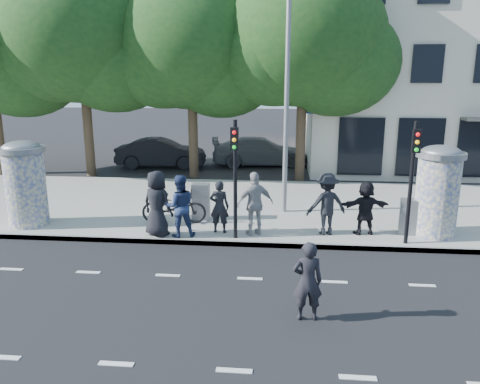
# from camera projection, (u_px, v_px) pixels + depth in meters

# --- Properties ---
(ground) EXTENTS (120.00, 120.00, 0.00)m
(ground) POSITION_uv_depth(u_px,v_px,m) (245.00, 307.00, 9.81)
(ground) COLOR black
(ground) RESTS_ON ground
(sidewalk) EXTENTS (40.00, 8.00, 0.15)m
(sidewalk) POSITION_uv_depth(u_px,v_px,m) (262.00, 206.00, 17.04)
(sidewalk) COLOR gray
(sidewalk) RESTS_ON ground
(curb) EXTENTS (40.00, 0.10, 0.16)m
(curb) POSITION_uv_depth(u_px,v_px,m) (255.00, 244.00, 13.22)
(curb) COLOR slate
(curb) RESTS_ON ground
(lane_dash_near) EXTENTS (32.00, 0.12, 0.01)m
(lane_dash_near) POSITION_uv_depth(u_px,v_px,m) (234.00, 371.00, 7.69)
(lane_dash_near) COLOR silver
(lane_dash_near) RESTS_ON ground
(lane_dash_far) EXTENTS (32.00, 0.12, 0.01)m
(lane_dash_far) POSITION_uv_depth(u_px,v_px,m) (250.00, 279.00, 11.16)
(lane_dash_far) COLOR silver
(lane_dash_far) RESTS_ON ground
(ad_column_left) EXTENTS (1.36, 1.36, 2.65)m
(ad_column_left) POSITION_uv_depth(u_px,v_px,m) (25.00, 181.00, 14.43)
(ad_column_left) COLOR beige
(ad_column_left) RESTS_ON sidewalk
(ad_column_right) EXTENTS (1.36, 1.36, 2.65)m
(ad_column_right) POSITION_uv_depth(u_px,v_px,m) (438.00, 189.00, 13.51)
(ad_column_right) COLOR beige
(ad_column_right) RESTS_ON sidewalk
(traffic_pole_near) EXTENTS (0.22, 0.31, 3.40)m
(traffic_pole_near) POSITION_uv_depth(u_px,v_px,m) (235.00, 168.00, 12.99)
(traffic_pole_near) COLOR black
(traffic_pole_near) RESTS_ON sidewalk
(traffic_pole_far) EXTENTS (0.22, 0.31, 3.40)m
(traffic_pole_far) POSITION_uv_depth(u_px,v_px,m) (413.00, 171.00, 12.56)
(traffic_pole_far) COLOR black
(traffic_pole_far) RESTS_ON sidewalk
(street_lamp) EXTENTS (0.25, 0.93, 8.00)m
(street_lamp) POSITION_uv_depth(u_px,v_px,m) (287.00, 73.00, 14.98)
(street_lamp) COLOR slate
(street_lamp) RESTS_ON sidewalk
(tree_mid_left) EXTENTS (7.20, 7.20, 9.57)m
(tree_mid_left) POSITION_uv_depth(u_px,v_px,m) (81.00, 35.00, 21.07)
(tree_mid_left) COLOR #38281C
(tree_mid_left) RESTS_ON ground
(tree_near_left) EXTENTS (6.80, 6.80, 8.97)m
(tree_near_left) POSITION_uv_depth(u_px,v_px,m) (191.00, 44.00, 20.92)
(tree_near_left) COLOR #38281C
(tree_near_left) RESTS_ON ground
(tree_center) EXTENTS (7.00, 7.00, 9.30)m
(tree_center) POSITION_uv_depth(u_px,v_px,m) (304.00, 37.00, 20.02)
(tree_center) COLOR #38281C
(tree_center) RESTS_ON ground
(ped_a) EXTENTS (1.11, 0.93, 1.93)m
(ped_a) POSITION_uv_depth(u_px,v_px,m) (157.00, 204.00, 13.52)
(ped_a) COLOR black
(ped_a) RESTS_ON sidewalk
(ped_b) EXTENTS (0.61, 0.43, 1.59)m
(ped_b) POSITION_uv_depth(u_px,v_px,m) (219.00, 207.00, 13.84)
(ped_b) COLOR black
(ped_b) RESTS_ON sidewalk
(ped_c) EXTENTS (1.05, 0.92, 1.82)m
(ped_c) POSITION_uv_depth(u_px,v_px,m) (180.00, 206.00, 13.47)
(ped_c) COLOR navy
(ped_c) RESTS_ON sidewalk
(ped_d) EXTENTS (1.33, 1.00, 1.84)m
(ped_d) POSITION_uv_depth(u_px,v_px,m) (327.00, 204.00, 13.65)
(ped_d) COLOR black
(ped_d) RESTS_ON sidewalk
(ped_e) EXTENTS (1.26, 1.00, 1.88)m
(ped_e) POSITION_uv_depth(u_px,v_px,m) (255.00, 204.00, 13.59)
(ped_e) COLOR gray
(ped_e) RESTS_ON sidewalk
(ped_f) EXTENTS (1.55, 0.76, 1.60)m
(ped_f) POSITION_uv_depth(u_px,v_px,m) (365.00, 208.00, 13.69)
(ped_f) COLOR black
(ped_f) RESTS_ON sidewalk
(man_road) EXTENTS (0.64, 0.46, 1.62)m
(man_road) POSITION_uv_depth(u_px,v_px,m) (308.00, 281.00, 9.14)
(man_road) COLOR black
(man_road) RESTS_ON ground
(bicycle) EXTENTS (0.87, 2.08, 1.07)m
(bicycle) POSITION_uv_depth(u_px,v_px,m) (174.00, 207.00, 14.77)
(bicycle) COLOR black
(bicycle) RESTS_ON sidewalk
(cabinet_left) EXTENTS (0.58, 0.44, 1.18)m
(cabinet_left) POSITION_uv_depth(u_px,v_px,m) (201.00, 202.00, 15.17)
(cabinet_left) COLOR gray
(cabinet_left) RESTS_ON sidewalk
(cabinet_right) EXTENTS (0.56, 0.46, 1.05)m
(cabinet_right) POSITION_uv_depth(u_px,v_px,m) (408.00, 217.00, 13.78)
(cabinet_right) COLOR slate
(cabinet_right) RESTS_ON sidewalk
(car_mid) EXTENTS (1.91, 4.70, 1.51)m
(car_mid) POSITION_uv_depth(u_px,v_px,m) (161.00, 153.00, 24.56)
(car_mid) COLOR black
(car_mid) RESTS_ON ground
(car_right) EXTENTS (2.86, 5.42, 1.50)m
(car_right) POSITION_uv_depth(u_px,v_px,m) (260.00, 151.00, 25.16)
(car_right) COLOR slate
(car_right) RESTS_ON ground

